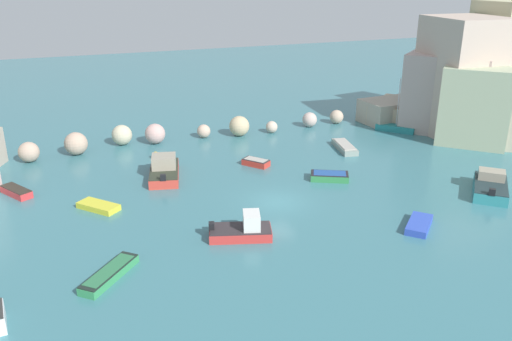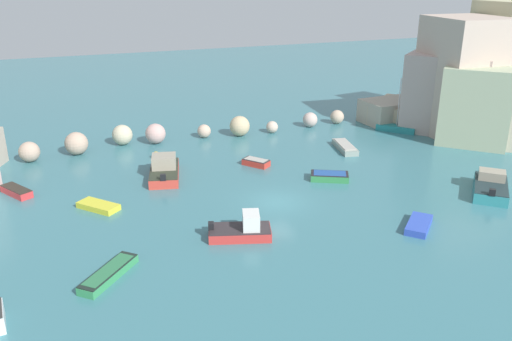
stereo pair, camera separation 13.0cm
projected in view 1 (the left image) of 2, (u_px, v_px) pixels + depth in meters
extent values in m
plane|color=#3A737D|center=(277.00, 202.00, 39.46)|extent=(160.00, 160.00, 0.00)
cube|color=#BAB48B|center=(498.00, 64.00, 57.54)|extent=(5.91, 5.73, 13.22)
cube|color=#A5A89D|center=(482.00, 95.00, 62.24)|extent=(9.38, 6.29, 4.70)
cube|color=#A79D8C|center=(399.00, 110.00, 60.03)|extent=(9.02, 4.97, 2.56)
cube|color=#BFAA8D|center=(398.00, 111.00, 60.30)|extent=(8.81, 8.47, 2.17)
cube|color=#B89E98|center=(473.00, 104.00, 64.30)|extent=(6.42, 6.99, 1.89)
cube|color=#BEA695|center=(461.00, 77.00, 53.89)|extent=(7.19, 7.90, 11.93)
cube|color=#A8B390|center=(476.00, 102.00, 53.05)|extent=(10.49, 10.49, 7.60)
cube|color=#BAA29C|center=(449.00, 91.00, 56.43)|extent=(11.66, 11.66, 8.14)
sphere|color=tan|center=(29.00, 152.00, 47.38)|extent=(1.84, 1.84, 1.84)
sphere|color=tan|center=(76.00, 144.00, 49.20)|extent=(2.13, 2.13, 2.13)
sphere|color=beige|center=(122.00, 135.00, 52.00)|extent=(1.99, 1.99, 1.99)
sphere|color=#C59D95|center=(155.00, 134.00, 52.37)|extent=(2.00, 2.00, 2.00)
sphere|color=#C6A78F|center=(204.00, 131.00, 54.29)|extent=(1.38, 1.38, 1.38)
sphere|color=tan|center=(239.00, 126.00, 54.77)|extent=(2.09, 2.09, 2.09)
sphere|color=#C8B09B|center=(272.00, 127.00, 55.93)|extent=(1.25, 1.25, 1.25)
sphere|color=#C1A99E|center=(310.00, 120.00, 58.00)|extent=(1.61, 1.61, 1.61)
sphere|color=tan|center=(337.00, 117.00, 59.26)|extent=(1.53, 1.53, 1.53)
sphere|color=#B6A093|center=(368.00, 110.00, 60.42)|extent=(2.48, 2.48, 2.48)
sphere|color=gold|center=(156.00, 155.00, 48.42)|extent=(0.64, 0.64, 0.64)
cube|color=blue|center=(419.00, 225.00, 35.44)|extent=(3.17, 3.08, 0.47)
cube|color=teal|center=(490.00, 189.00, 40.80)|extent=(5.15, 5.28, 0.81)
cube|color=#1F3033|center=(491.00, 183.00, 40.65)|extent=(5.05, 5.17, 0.06)
cube|color=#9E937F|center=(492.00, 175.00, 41.33)|extent=(2.33, 2.31, 0.78)
cube|color=black|center=(492.00, 192.00, 38.54)|extent=(0.57, 0.56, 0.50)
cube|color=yellow|center=(98.00, 206.00, 38.21)|extent=(3.04, 3.22, 0.43)
cube|color=red|center=(240.00, 233.00, 34.18)|extent=(4.39, 3.03, 0.61)
cube|color=#2F282B|center=(240.00, 228.00, 34.06)|extent=(4.31, 2.97, 0.06)
cube|color=silver|center=(252.00, 221.00, 33.92)|extent=(1.48, 1.80, 1.08)
cube|color=black|center=(212.00, 226.00, 33.87)|extent=(0.48, 0.53, 0.50)
cube|color=#C93E31|center=(164.00, 173.00, 43.99)|extent=(3.51, 5.72, 0.73)
cube|color=#293023|center=(164.00, 169.00, 43.85)|extent=(3.44, 5.61, 0.06)
cube|color=#9E937F|center=(164.00, 162.00, 43.97)|extent=(2.35, 2.32, 1.08)
cube|color=black|center=(163.00, 177.00, 41.45)|extent=(0.51, 0.45, 0.50)
cube|color=red|center=(16.00, 192.00, 40.56)|extent=(2.44, 3.13, 0.53)
cube|color=#2E271F|center=(16.00, 188.00, 40.46)|extent=(2.39, 3.07, 0.06)
cube|color=red|center=(256.00, 163.00, 46.67)|extent=(2.30, 2.54, 0.52)
cube|color=#2F2E2F|center=(256.00, 160.00, 46.56)|extent=(2.25, 2.49, 0.06)
cube|color=#ADA89E|center=(256.00, 160.00, 46.56)|extent=(1.95, 2.16, 0.08)
cube|color=gray|center=(345.00, 147.00, 50.81)|extent=(2.19, 4.40, 0.51)
cube|color=#ADA89E|center=(345.00, 144.00, 50.71)|extent=(1.86, 3.74, 0.08)
cube|color=#348E53|center=(110.00, 274.00, 29.67)|extent=(3.70, 3.89, 0.46)
cube|color=black|center=(109.00, 271.00, 29.58)|extent=(3.62, 3.81, 0.06)
cube|color=#2D7047|center=(109.00, 270.00, 29.57)|extent=(3.14, 3.30, 0.08)
cube|color=teal|center=(396.00, 128.00, 56.71)|extent=(3.91, 4.14, 0.64)
cylinder|color=silver|center=(398.00, 102.00, 55.70)|extent=(0.10, 0.10, 5.04)
cube|color=#318347|center=(330.00, 177.00, 43.52)|extent=(3.42, 2.74, 0.53)
cube|color=black|center=(330.00, 173.00, 43.42)|extent=(3.35, 2.68, 0.06)
cube|color=#234C93|center=(330.00, 173.00, 43.41)|extent=(2.91, 2.33, 0.08)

